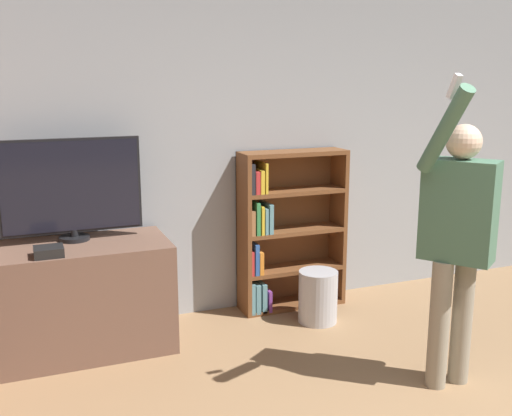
{
  "coord_description": "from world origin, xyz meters",
  "views": [
    {
      "loc": [
        -2.25,
        -1.6,
        1.96
      ],
      "look_at": [
        -0.84,
        1.93,
        1.13
      ],
      "focal_mm": 42.0,
      "sensor_mm": 36.0,
      "label": 1
    }
  ],
  "objects_px": {
    "television": "(71,189)",
    "waste_bin": "(318,296)",
    "bookshelf": "(283,232)",
    "person": "(458,232)",
    "game_console": "(49,252)"
  },
  "relations": [
    {
      "from": "television",
      "to": "waste_bin",
      "type": "distance_m",
      "value": 2.11
    },
    {
      "from": "television",
      "to": "person",
      "type": "xyz_separation_m",
      "value": [
        2.16,
        -1.53,
        -0.16
      ]
    },
    {
      "from": "person",
      "to": "waste_bin",
      "type": "height_order",
      "value": "person"
    },
    {
      "from": "person",
      "to": "waste_bin",
      "type": "xyz_separation_m",
      "value": [
        -0.31,
        1.23,
        -0.81
      ]
    },
    {
      "from": "bookshelf",
      "to": "person",
      "type": "bearing_deg",
      "value": -74.81
    },
    {
      "from": "bookshelf",
      "to": "waste_bin",
      "type": "bearing_deg",
      "value": -72.5
    },
    {
      "from": "person",
      "to": "bookshelf",
      "type": "bearing_deg",
      "value": 159.95
    },
    {
      "from": "game_console",
      "to": "bookshelf",
      "type": "bearing_deg",
      "value": 13.54
    },
    {
      "from": "bookshelf",
      "to": "television",
      "type": "bearing_deg",
      "value": -176.43
    },
    {
      "from": "television",
      "to": "game_console",
      "type": "bearing_deg",
      "value": -118.91
    },
    {
      "from": "game_console",
      "to": "bookshelf",
      "type": "height_order",
      "value": "bookshelf"
    },
    {
      "from": "game_console",
      "to": "bookshelf",
      "type": "relative_size",
      "value": 0.14
    },
    {
      "from": "bookshelf",
      "to": "waste_bin",
      "type": "distance_m",
      "value": 0.63
    },
    {
      "from": "bookshelf",
      "to": "person",
      "type": "xyz_separation_m",
      "value": [
        0.44,
        -1.64,
        0.36
      ]
    },
    {
      "from": "bookshelf",
      "to": "waste_bin",
      "type": "xyz_separation_m",
      "value": [
        0.13,
        -0.41,
        -0.45
      ]
    }
  ]
}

